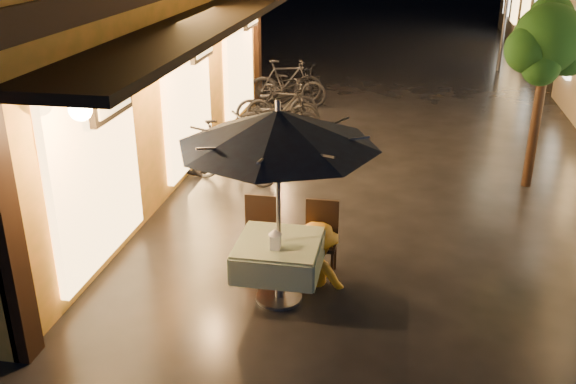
% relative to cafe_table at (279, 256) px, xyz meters
% --- Properties ---
extents(ground, '(90.00, 90.00, 0.00)m').
position_rel_cafe_table_xyz_m(ground, '(1.10, -0.19, -0.59)').
color(ground, black).
rests_on(ground, ground).
extents(street_tree, '(1.43, 1.20, 3.15)m').
position_rel_cafe_table_xyz_m(street_tree, '(3.51, 4.32, 1.83)').
color(street_tree, black).
rests_on(street_tree, ground).
extents(cafe_table, '(0.99, 0.99, 0.78)m').
position_rel_cafe_table_xyz_m(cafe_table, '(0.00, 0.00, 0.00)').
color(cafe_table, '#59595E').
rests_on(cafe_table, ground).
extents(patio_umbrella, '(2.27, 2.27, 2.46)m').
position_rel_cafe_table_xyz_m(patio_umbrella, '(0.00, -0.00, 1.56)').
color(patio_umbrella, '#59595E').
rests_on(patio_umbrella, ground).
extents(cafe_chair_left, '(0.42, 0.42, 0.97)m').
position_rel_cafe_table_xyz_m(cafe_chair_left, '(-0.40, 0.74, -0.05)').
color(cafe_chair_left, black).
rests_on(cafe_chair_left, ground).
extents(cafe_chair_right, '(0.42, 0.42, 0.97)m').
position_rel_cafe_table_xyz_m(cafe_chair_right, '(0.40, 0.74, -0.05)').
color(cafe_chair_right, black).
rests_on(cafe_chair_right, ground).
extents(table_lantern, '(0.16, 0.16, 0.25)m').
position_rel_cafe_table_xyz_m(table_lantern, '(0.00, -0.19, 0.33)').
color(table_lantern, white).
rests_on(table_lantern, cafe_table).
extents(person_orange, '(0.66, 0.52, 1.36)m').
position_rel_cafe_table_xyz_m(person_orange, '(-0.32, 0.52, 0.09)').
color(person_orange, '#E43301').
rests_on(person_orange, ground).
extents(person_yellow, '(1.11, 0.81, 1.53)m').
position_rel_cafe_table_xyz_m(person_yellow, '(0.38, 0.52, 0.18)').
color(person_yellow, orange).
rests_on(person_yellow, ground).
extents(bicycle_0, '(1.78, 0.93, 0.89)m').
position_rel_cafe_table_xyz_m(bicycle_0, '(-1.52, 3.54, -0.14)').
color(bicycle_0, black).
rests_on(bicycle_0, ground).
extents(bicycle_1, '(1.75, 1.16, 1.03)m').
position_rel_cafe_table_xyz_m(bicycle_1, '(-1.72, 3.92, -0.07)').
color(bicycle_1, black).
rests_on(bicycle_1, ground).
extents(bicycle_2, '(1.87, 0.97, 0.94)m').
position_rel_cafe_table_xyz_m(bicycle_2, '(-1.19, 5.98, -0.12)').
color(bicycle_2, black).
rests_on(bicycle_2, ground).
extents(bicycle_3, '(1.73, 0.71, 1.01)m').
position_rel_cafe_table_xyz_m(bicycle_3, '(-1.23, 6.65, -0.08)').
color(bicycle_3, black).
rests_on(bicycle_3, ground).
extents(bicycle_4, '(1.94, 1.30, 0.97)m').
position_rel_cafe_table_xyz_m(bicycle_4, '(-1.43, 7.03, -0.10)').
color(bicycle_4, black).
rests_on(bicycle_4, ground).
extents(bicycle_5, '(1.92, 1.05, 1.11)m').
position_rel_cafe_table_xyz_m(bicycle_5, '(-1.56, 8.78, -0.03)').
color(bicycle_5, black).
rests_on(bicycle_5, ground).
extents(bicycle_6, '(1.98, 1.03, 0.99)m').
position_rel_cafe_table_xyz_m(bicycle_6, '(-1.45, 8.82, -0.09)').
color(bicycle_6, black).
rests_on(bicycle_6, ground).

